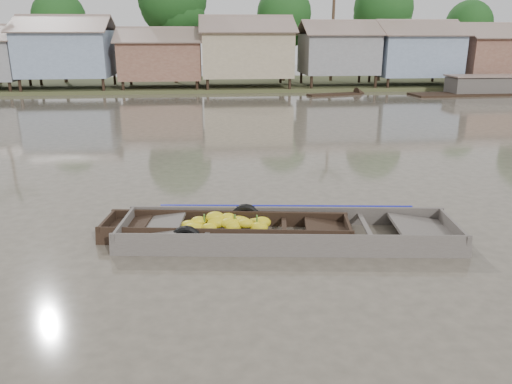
{
  "coord_description": "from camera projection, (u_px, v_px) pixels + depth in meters",
  "views": [
    {
      "loc": [
        -0.46,
        -9.05,
        4.12
      ],
      "look_at": [
        0.53,
        1.3,
        0.8
      ],
      "focal_mm": 35.0,
      "sensor_mm": 36.0,
      "label": 1
    }
  ],
  "objects": [
    {
      "name": "banana_boat",
      "position": [
        224.0,
        230.0,
        10.59
      ],
      "size": [
        5.36,
        1.96,
        0.74
      ],
      "rotation": [
        0.0,
        0.0,
        -0.14
      ],
      "color": "black",
      "rests_on": "ground"
    },
    {
      "name": "viewer_boat",
      "position": [
        288.0,
        236.0,
        10.45
      ],
      "size": [
        7.13,
        2.59,
        0.56
      ],
      "rotation": [
        0.0,
        0.0,
        -0.11
      ],
      "color": "#49423E",
      "rests_on": "ground"
    },
    {
      "name": "distant_boats",
      "position": [
        457.0,
        93.0,
        33.73
      ],
      "size": [
        47.88,
        14.05,
        1.38
      ],
      "color": "black",
      "rests_on": "ground"
    },
    {
      "name": "ground",
      "position": [
        236.0,
        251.0,
        9.87
      ],
      "size": [
        120.0,
        120.0,
        0.0
      ],
      "primitive_type": "plane",
      "color": "#4C463A",
      "rests_on": "ground"
    },
    {
      "name": "riverbank",
      "position": [
        251.0,
        47.0,
        39.43
      ],
      "size": [
        120.0,
        12.47,
        10.22
      ],
      "color": "#384723",
      "rests_on": "ground"
    }
  ]
}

